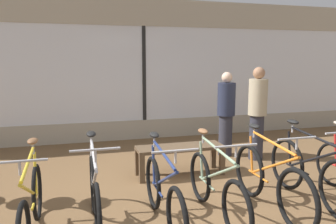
# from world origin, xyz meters

# --- Properties ---
(ground_plane) EXTENTS (24.00, 24.00, 0.00)m
(ground_plane) POSITION_xyz_m (0.00, 0.00, 0.00)
(ground_plane) COLOR brown
(shop_back_wall) EXTENTS (12.00, 0.08, 3.20)m
(shop_back_wall) POSITION_xyz_m (0.00, 3.86, 1.64)
(shop_back_wall) COLOR #B2A893
(shop_back_wall) RESTS_ON ground_plane
(bicycle_far_left) EXTENTS (0.46, 1.69, 1.01)m
(bicycle_far_left) POSITION_xyz_m (-2.01, -0.21, 0.37)
(bicycle_far_left) COLOR black
(bicycle_far_left) RESTS_ON ground_plane
(bicycle_left) EXTENTS (0.46, 1.71, 1.04)m
(bicycle_left) POSITION_xyz_m (-1.37, -0.15, 0.40)
(bicycle_left) COLOR black
(bicycle_left) RESTS_ON ground_plane
(bicycle_center_left) EXTENTS (0.46, 1.67, 1.01)m
(bicycle_center_left) POSITION_xyz_m (-0.64, -0.28, 0.37)
(bicycle_center_left) COLOR black
(bicycle_center_left) RESTS_ON ground_plane
(bicycle_center) EXTENTS (0.46, 1.68, 1.01)m
(bicycle_center) POSITION_xyz_m (-0.00, -0.25, 0.37)
(bicycle_center) COLOR black
(bicycle_center) RESTS_ON ground_plane
(bicycle_center_right) EXTENTS (0.46, 1.72, 1.04)m
(bicycle_center_right) POSITION_xyz_m (0.71, -0.27, 0.39)
(bicycle_center_right) COLOR black
(bicycle_center_right) RESTS_ON ground_plane
(bicycle_right) EXTENTS (0.46, 1.75, 1.05)m
(bicycle_right) POSITION_xyz_m (1.36, -0.19, 0.40)
(bicycle_right) COLOR black
(bicycle_right) RESTS_ON ground_plane
(display_bench) EXTENTS (1.40, 0.44, 0.48)m
(display_bench) POSITION_xyz_m (0.05, 1.26, 0.39)
(display_bench) COLOR brown
(display_bench) RESTS_ON ground_plane
(customer_near_rack) EXTENTS (0.43, 0.43, 1.72)m
(customer_near_rack) POSITION_xyz_m (1.68, 1.69, 0.90)
(customer_near_rack) COLOR #2D2D38
(customer_near_rack) RESTS_ON ground_plane
(customer_by_window) EXTENTS (0.47, 0.47, 1.62)m
(customer_by_window) POSITION_xyz_m (1.23, 2.07, 0.85)
(customer_by_window) COLOR #2D2D38
(customer_by_window) RESTS_ON ground_plane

